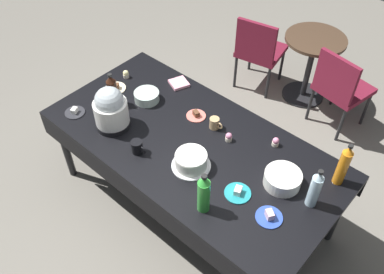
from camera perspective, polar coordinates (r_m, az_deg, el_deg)
ground at (r=3.57m, az=-0.00°, el=-9.03°), size 9.00×9.00×0.00m
potluck_table at (r=3.04m, az=-0.00°, el=-1.48°), size 2.20×1.10×0.75m
frosted_layer_cake at (r=2.80m, az=-0.12°, el=-3.29°), size 0.27×0.27×0.12m
slow_cooker at (r=3.07m, az=-11.09°, el=3.78°), size 0.26×0.26×0.34m
glass_salad_bowl at (r=3.33m, az=-6.23°, el=5.57°), size 0.20×0.20×0.08m
ceramic_snack_bowl at (r=2.77m, az=12.31°, el=-5.65°), size 0.24×0.24×0.10m
dessert_plate_teal at (r=2.70m, az=6.29°, el=-7.55°), size 0.17×0.17×0.05m
dessert_plate_charcoal at (r=3.34m, az=-15.79°, el=3.34°), size 0.16×0.16×0.05m
dessert_plate_cobalt at (r=2.62m, az=10.55°, el=-10.64°), size 0.17×0.17×0.06m
dessert_plate_cream at (r=3.50m, az=-10.48°, el=6.68°), size 0.17×0.17×0.05m
dessert_plate_coral at (r=3.18m, az=0.56°, el=3.02°), size 0.15×0.15×0.05m
cupcake_rose at (r=3.00m, az=5.06°, el=-0.01°), size 0.05×0.05×0.07m
cupcake_berry at (r=3.01m, az=11.40°, el=-0.66°), size 0.05×0.05×0.07m
cupcake_mint at (r=3.59m, az=-9.05°, el=8.52°), size 0.05×0.05×0.07m
soda_bottle_lime_soda at (r=2.51m, az=1.62°, el=-7.77°), size 0.08×0.08×0.32m
soda_bottle_orange_juice at (r=2.80m, az=20.05°, el=-3.66°), size 0.07×0.07×0.35m
soda_bottle_water at (r=2.64m, az=16.52°, el=-6.84°), size 0.07×0.07×0.31m
soda_bottle_cola at (r=3.29m, az=-10.89°, el=6.37°), size 0.08×0.08×0.28m
coffee_mug_tan at (r=3.07m, az=3.13°, el=1.89°), size 0.11×0.07×0.09m
coffee_mug_black at (r=2.92m, az=-7.52°, el=-1.36°), size 0.12×0.08×0.10m
paper_napkin_stack at (r=3.48m, az=-1.80°, el=7.39°), size 0.18×0.18×0.02m
maroon_chair_left at (r=4.44m, az=9.18°, el=11.86°), size 0.52×0.52×0.85m
maroon_chair_right at (r=4.13m, az=19.69°, el=6.62°), size 0.52×0.52×0.85m
round_cafe_table at (r=4.42m, az=16.09°, el=10.51°), size 0.60×0.60×0.72m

